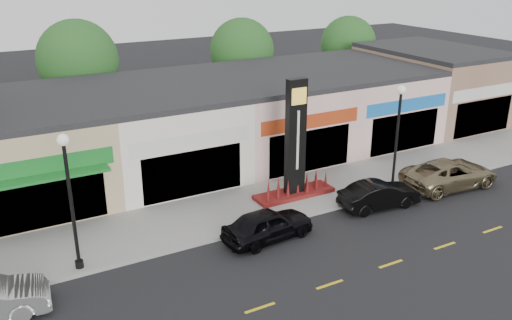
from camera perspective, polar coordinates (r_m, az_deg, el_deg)
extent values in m
plane|color=black|center=(23.10, 3.33, -9.33)|extent=(120.00, 120.00, 0.00)
cube|color=gray|center=(26.41, -1.68, -5.05)|extent=(52.00, 4.30, 0.15)
cube|color=gray|center=(24.64, 0.73, -7.05)|extent=(52.00, 0.20, 0.15)
cube|color=tan|center=(29.92, -22.95, 0.91)|extent=(7.00, 10.00, 4.50)
cube|color=#262628|center=(29.27, -23.60, 5.34)|extent=(7.00, 10.00, 0.30)
cube|color=black|center=(25.61, -21.31, -4.15)|extent=(5.25, 0.10, 2.40)
cube|color=#197428|center=(24.98, -21.81, -0.60)|extent=(6.30, 0.12, 0.80)
cube|color=#197428|center=(24.70, -21.54, -1.80)|extent=(5.60, 0.90, 0.12)
cube|color=silver|center=(31.25, -10.21, 3.06)|extent=(7.00, 10.00, 4.50)
cube|color=#262628|center=(30.62, -10.49, 7.35)|extent=(7.00, 10.00, 0.30)
cube|color=black|center=(27.14, -6.66, -1.39)|extent=(5.25, 0.10, 2.40)
cube|color=silver|center=(26.55, -6.81, 2.01)|extent=(6.30, 0.12, 0.80)
cube|color=beige|center=(33.99, 1.02, 4.83)|extent=(7.00, 10.00, 4.50)
cube|color=#262628|center=(33.41, 1.05, 8.80)|extent=(7.00, 10.00, 0.30)
cube|color=black|center=(30.26, 5.67, 1.01)|extent=(5.25, 0.10, 2.40)
cube|color=#B43B18|center=(29.73, 5.78, 4.10)|extent=(6.30, 0.12, 0.80)
cube|color=beige|center=(37.84, 10.32, 6.16)|extent=(7.00, 10.00, 4.50)
cube|color=#262628|center=(37.32, 10.56, 9.72)|extent=(7.00, 10.00, 0.30)
cube|color=black|center=(34.53, 15.34, 2.87)|extent=(5.25, 0.10, 2.40)
cube|color=blue|center=(34.07, 15.61, 5.59)|extent=(6.30, 0.12, 0.80)
cube|color=#936B55|center=(42.45, 17.81, 7.42)|extent=(7.00, 10.00, 5.00)
cube|color=#262628|center=(41.96, 18.21, 10.94)|extent=(7.00, 10.00, 0.30)
cube|color=black|center=(39.58, 22.74, 4.23)|extent=(5.25, 0.10, 2.40)
cube|color=silver|center=(39.18, 23.08, 6.61)|extent=(6.30, 0.12, 0.80)
cylinder|color=#382619|center=(38.30, -17.65, 4.63)|extent=(0.36, 0.36, 3.15)
sphere|color=#1B5820|center=(37.51, -18.26, 10.00)|extent=(5.20, 5.20, 5.20)
cylinder|color=#382619|center=(42.13, -1.45, 6.90)|extent=(0.36, 0.36, 2.97)
sphere|color=#1B5820|center=(41.45, -1.49, 11.47)|extent=(4.80, 4.80, 4.80)
cylinder|color=#382619|center=(47.46, 9.44, 8.09)|extent=(0.36, 0.36, 2.80)
sphere|color=#1B5820|center=(46.87, 9.68, 11.96)|extent=(4.60, 4.60, 4.60)
cylinder|color=black|center=(22.56, -18.10, -10.35)|extent=(0.32, 0.32, 0.30)
cylinder|color=black|center=(21.42, -18.83, -4.59)|extent=(0.14, 0.14, 5.00)
sphere|color=silver|center=(20.49, -19.67, 2.01)|extent=(0.44, 0.44, 0.44)
cylinder|color=black|center=(29.21, 14.14, -2.60)|extent=(0.32, 0.32, 0.30)
cylinder|color=black|center=(28.34, 14.58, 2.05)|extent=(0.14, 0.14, 5.00)
sphere|color=silver|center=(27.65, 15.06, 7.16)|extent=(0.44, 0.44, 0.44)
cube|color=#5B0F14|center=(27.58, 4.02, -3.53)|extent=(4.20, 1.30, 0.20)
cube|color=black|center=(26.52, 4.17, 2.19)|extent=(1.00, 0.40, 6.00)
cube|color=yellow|center=(25.73, 4.57, 6.71)|extent=(0.80, 0.05, 0.80)
cube|color=silver|center=(26.35, 4.43, 2.06)|extent=(0.12, 0.04, 3.00)
imported|color=black|center=(23.48, 1.25, -6.81)|extent=(2.04, 4.26, 1.41)
imported|color=black|center=(27.02, 12.84, -3.60)|extent=(1.79, 4.15, 1.33)
imported|color=#7E6F50|center=(30.46, 19.72, -1.35)|extent=(2.79, 5.48, 1.48)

